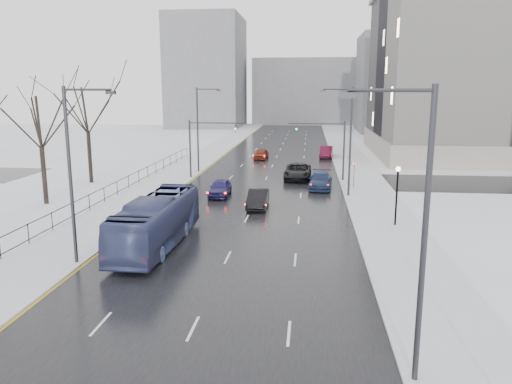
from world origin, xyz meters
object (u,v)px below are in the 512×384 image
(tree_park_e, at_px, (92,183))
(lamppost_r_mid, at_px, (397,187))
(mast_signal_right, at_px, (334,143))
(sedan_center_far, at_px, (261,154))
(sedan_center_near, at_px, (220,188))
(sedan_right_cross, at_px, (298,171))
(streetlight_l_far, at_px, (199,125))
(tree_park_d, at_px, (47,205))
(sedan_right_distant, at_px, (326,152))
(streetlight_r_near, at_px, (418,224))
(no_uturn_sign, at_px, (354,166))
(sedan_right_near, at_px, (258,199))
(streetlight_r_mid, at_px, (348,136))
(bus, at_px, (157,221))
(streetlight_l_near, at_px, (74,167))
(sedan_right_far, at_px, (320,181))
(mast_signal_left, at_px, (199,142))

(tree_park_e, relative_size, lamppost_r_mid, 3.15)
(mast_signal_right, relative_size, sedan_center_far, 1.52)
(sedan_center_near, bearing_deg, sedan_right_cross, 52.57)
(sedan_center_far, bearing_deg, streetlight_l_far, -112.55)
(tree_park_d, height_order, sedan_right_distant, tree_park_d)
(streetlight_r_near, height_order, no_uturn_sign, streetlight_r_near)
(sedan_center_far, bearing_deg, tree_park_e, -124.55)
(sedan_right_near, bearing_deg, no_uturn_sign, 46.33)
(lamppost_r_mid, bearing_deg, sedan_right_distant, 95.89)
(tree_park_e, distance_m, sedan_center_near, 15.57)
(streetlight_r_mid, relative_size, sedan_right_near, 2.16)
(no_uturn_sign, distance_m, sedan_center_near, 13.71)
(tree_park_d, relative_size, lamppost_r_mid, 2.92)
(mast_signal_right, relative_size, sedan_right_distant, 1.31)
(streetlight_r_near, height_order, mast_signal_right, streetlight_r_near)
(streetlight_r_near, bearing_deg, sedan_right_near, 107.20)
(streetlight_l_far, relative_size, bus, 0.88)
(streetlight_l_near, distance_m, sedan_center_near, 20.14)
(tree_park_e, xyz_separation_m, sedan_right_near, (18.70, -9.24, 0.80))
(streetlight_r_mid, height_order, sedan_center_near, streetlight_r_mid)
(streetlight_r_mid, distance_m, sedan_right_near, 10.46)
(sedan_center_near, relative_size, sedan_right_far, 0.84)
(streetlight_l_far, height_order, lamppost_r_mid, streetlight_l_far)
(tree_park_e, height_order, sedan_center_far, tree_park_e)
(bus, xyz_separation_m, sedan_right_far, (10.69, 19.91, -0.80))
(streetlight_r_mid, height_order, mast_signal_left, streetlight_r_mid)
(sedan_right_near, distance_m, sedan_right_far, 10.43)
(sedan_right_near, xyz_separation_m, sedan_center_far, (-2.54, 29.45, -0.04))
(bus, relative_size, sedan_center_far, 2.68)
(streetlight_r_mid, height_order, sedan_right_distant, streetlight_r_mid)
(tree_park_e, xyz_separation_m, mast_signal_right, (25.53, 4.00, 4.11))
(streetlight_r_near, height_order, lamppost_r_mid, streetlight_r_near)
(no_uturn_sign, relative_size, bus, 0.24)
(streetlight_l_far, bearing_deg, tree_park_e, -141.43)
(mast_signal_left, xyz_separation_m, sedan_right_far, (13.22, -4.30, -3.28))
(sedan_right_far, bearing_deg, bus, -114.34)
(streetlight_r_mid, bearing_deg, tree_park_e, 171.37)
(tree_park_d, height_order, mast_signal_left, mast_signal_left)
(lamppost_r_mid, relative_size, sedan_center_near, 0.94)
(mast_signal_left, xyz_separation_m, sedan_right_cross, (10.83, 0.65, -3.21))
(streetlight_l_near, height_order, streetlight_l_far, same)
(tree_park_d, xyz_separation_m, lamppost_r_mid, (28.80, -4.00, 2.94))
(streetlight_l_far, distance_m, sedan_right_distant, 21.90)
(sedan_center_near, bearing_deg, streetlight_r_mid, 3.37)
(tree_park_d, height_order, sedan_right_cross, tree_park_d)
(bus, height_order, sedan_right_cross, bus)
(tree_park_d, bearing_deg, no_uturn_sign, 20.32)
(streetlight_r_mid, distance_m, sedan_right_cross, 10.90)
(streetlight_r_mid, distance_m, no_uturn_sign, 5.30)
(mast_signal_left, distance_m, no_uturn_sign, 17.10)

